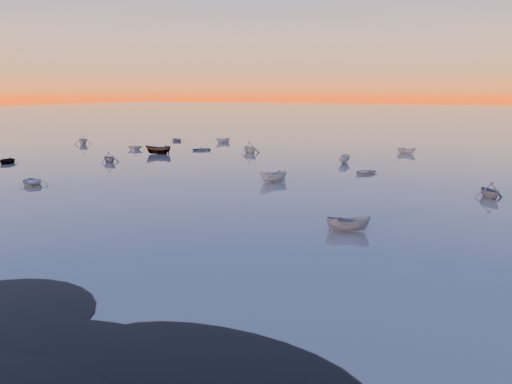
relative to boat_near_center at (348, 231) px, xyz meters
The scene contains 5 objects.
ground 76.37m from the boat_near_center, 95.66° to the left, with size 600.00×600.00×0.00m, color slate.
mud_lobes 26.11m from the boat_near_center, 106.76° to the right, with size 140.00×6.00×0.07m, color black, non-canonical shape.
moored_fleet 29.96m from the boat_near_center, 104.55° to the left, with size 124.00×58.00×1.20m, color beige, non-canonical shape.
boat_near_center is the anchor object (origin of this frame).
boat_near_right 21.30m from the boat_near_center, 61.31° to the left, with size 3.74×1.68×1.31m, color gray.
Camera 1 is at (17.05, -13.97, 11.05)m, focal length 35.00 mm.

